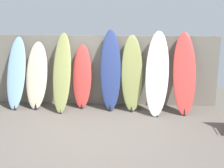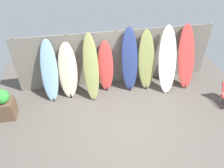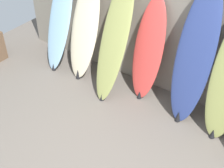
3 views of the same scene
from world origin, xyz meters
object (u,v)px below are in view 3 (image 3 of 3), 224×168
Objects in this scene: surfboard_olive_2 at (114,39)px; surfboard_cream_1 at (84,30)px; surfboard_navy_4 at (194,58)px; surfboard_skyblue_0 at (60,19)px; surfboard_red_3 at (148,51)px.

surfboard_cream_1 is at bearing 169.52° from surfboard_olive_2.
surfboard_olive_2 is 0.96× the size of surfboard_navy_4.
surfboard_navy_4 reaches higher than surfboard_cream_1.
surfboard_skyblue_0 is at bearing -179.33° from surfboard_navy_4.
surfboard_skyblue_0 reaches higher than surfboard_red_3.
surfboard_olive_2 is 0.53m from surfboard_red_3.
surfboard_navy_4 is (2.38, 0.03, 0.10)m from surfboard_skyblue_0.
surfboard_olive_2 is at bearing -10.48° from surfboard_cream_1.
surfboard_olive_2 reaches higher than surfboard_red_3.
surfboard_red_3 is 0.75m from surfboard_navy_4.
surfboard_cream_1 is 1.14m from surfboard_red_3.
surfboard_cream_1 is at bearing -175.32° from surfboard_red_3.
surfboard_navy_4 is at bearing -5.93° from surfboard_red_3.
surfboard_navy_4 is at bearing 0.67° from surfboard_skyblue_0.
surfboard_navy_4 is (1.86, 0.02, 0.16)m from surfboard_cream_1.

